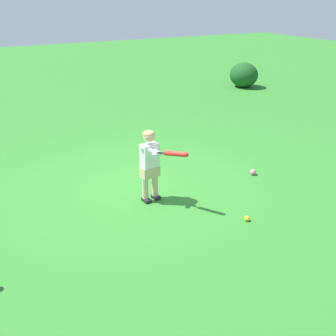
# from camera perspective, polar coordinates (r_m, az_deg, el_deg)

# --- Properties ---
(ground_plane) EXTENTS (40.00, 40.00, 0.00)m
(ground_plane) POSITION_cam_1_polar(r_m,az_deg,el_deg) (6.51, -4.89, -2.55)
(ground_plane) COLOR #2D7528
(child_batter) EXTENTS (0.71, 0.45, 1.08)m
(child_batter) POSITION_cam_1_polar(r_m,az_deg,el_deg) (5.80, -2.37, 1.17)
(child_batter) COLOR #232328
(child_batter) RESTS_ON ground
(play_ball_midfield) EXTENTS (0.10, 0.10, 0.10)m
(play_ball_midfield) POSITION_cam_1_polar(r_m,az_deg,el_deg) (7.02, 11.82, -0.57)
(play_ball_midfield) COLOR pink
(play_ball_midfield) RESTS_ON ground
(play_ball_center_lawn) EXTENTS (0.08, 0.08, 0.08)m
(play_ball_center_lawn) POSITION_cam_1_polar(r_m,az_deg,el_deg) (5.63, 10.99, -6.94)
(play_ball_center_lawn) COLOR yellow
(play_ball_center_lawn) RESTS_ON ground
(shrub_left_background) EXTENTS (0.96, 0.86, 0.78)m
(shrub_left_background) POSITION_cam_1_polar(r_m,az_deg,el_deg) (13.69, 10.57, 12.70)
(shrub_left_background) COLOR #194C1E
(shrub_left_background) RESTS_ON ground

